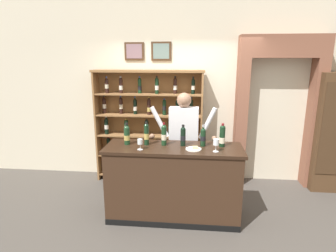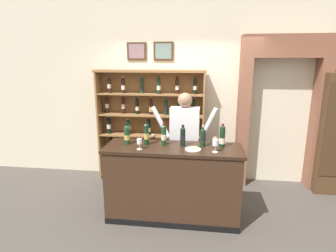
{
  "view_description": "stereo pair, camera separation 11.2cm",
  "coord_description": "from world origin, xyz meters",
  "views": [
    {
      "loc": [
        0.2,
        -3.46,
        2.15
      ],
      "look_at": [
        -0.15,
        0.16,
        1.27
      ],
      "focal_mm": 29.25,
      "sensor_mm": 36.0,
      "label": 1
    },
    {
      "loc": [
        0.32,
        -3.44,
        2.15
      ],
      "look_at": [
        -0.15,
        0.16,
        1.27
      ],
      "focal_mm": 29.25,
      "sensor_mm": 36.0,
      "label": 2
    }
  ],
  "objects": [
    {
      "name": "tasting_bottle_riserva",
      "position": [
        0.58,
        0.07,
        1.18
      ],
      "size": [
        0.08,
        0.08,
        0.32
      ],
      "color": "black",
      "rests_on": "tasting_counter"
    },
    {
      "name": "cheese_plate",
      "position": [
        0.21,
        -0.09,
        1.04
      ],
      "size": [
        0.2,
        0.2,
        0.04
      ],
      "color": "white",
      "rests_on": "tasting_counter"
    },
    {
      "name": "tasting_bottle_brunello",
      "position": [
        -0.43,
        0.05,
        1.18
      ],
      "size": [
        0.07,
        0.07,
        0.32
      ],
      "color": "black",
      "rests_on": "tasting_counter"
    },
    {
      "name": "wine_shelf",
      "position": [
        -0.6,
        1.23,
        1.04
      ],
      "size": [
        1.92,
        0.31,
        1.99
      ],
      "color": "olive",
      "rests_on": "ground"
    },
    {
      "name": "wine_glass_left",
      "position": [
        0.48,
        -0.15,
        1.15
      ],
      "size": [
        0.07,
        0.07,
        0.17
      ],
      "color": "silver",
      "rests_on": "tasting_counter"
    },
    {
      "name": "tasting_bottle_grappa",
      "position": [
        -0.7,
        0.05,
        1.16
      ],
      "size": [
        0.08,
        0.08,
        0.3
      ],
      "color": "#19381E",
      "rests_on": "tasting_counter"
    },
    {
      "name": "tasting_counter",
      "position": [
        -0.06,
        -0.0,
        0.51
      ],
      "size": [
        1.83,
        0.62,
        1.03
      ],
      "color": "#382316",
      "rests_on": "ground"
    },
    {
      "name": "tasting_bottle_prosecco",
      "position": [
        -0.19,
        0.06,
        1.18
      ],
      "size": [
        0.07,
        0.07,
        0.31
      ],
      "color": "#19381E",
      "rests_on": "tasting_counter"
    },
    {
      "name": "back_wall",
      "position": [
        -0.0,
        1.49,
        1.61
      ],
      "size": [
        12.0,
        0.19,
        3.22
      ],
      "color": "beige",
      "rests_on": "ground"
    },
    {
      "name": "tasting_bottle_super_tuscan",
      "position": [
        0.33,
        0.07,
        1.16
      ],
      "size": [
        0.07,
        0.07,
        0.29
      ],
      "color": "black",
      "rests_on": "tasting_counter"
    },
    {
      "name": "shopkeeper",
      "position": [
        0.05,
        0.61,
        1.04
      ],
      "size": [
        1.04,
        0.22,
        1.68
      ],
      "color": "#2D3347",
      "rests_on": "ground"
    },
    {
      "name": "ground_plane",
      "position": [
        0.0,
        0.0,
        -0.01
      ],
      "size": [
        14.0,
        14.0,
        0.02
      ],
      "primitive_type": "cube",
      "color": "#47423D"
    },
    {
      "name": "archway_doorway",
      "position": [
        1.61,
        1.35,
        1.45
      ],
      "size": [
        1.4,
        0.45,
        2.55
      ],
      "color": "brown",
      "rests_on": "ground"
    },
    {
      "name": "tasting_bottle_bianco",
      "position": [
        0.06,
        0.06,
        1.17
      ],
      "size": [
        0.07,
        0.07,
        0.29
      ],
      "color": "black",
      "rests_on": "tasting_counter"
    },
    {
      "name": "wine_glass_spare",
      "position": [
        -0.48,
        -0.16,
        1.12
      ],
      "size": [
        0.07,
        0.07,
        0.14
      ],
      "color": "silver",
      "rests_on": "tasting_counter"
    }
  ]
}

